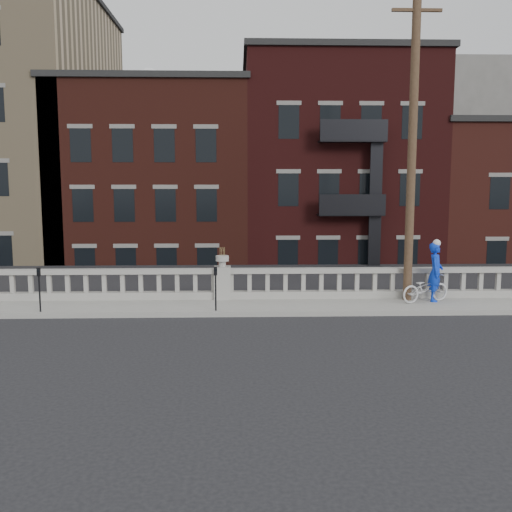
{
  "coord_description": "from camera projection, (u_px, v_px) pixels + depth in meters",
  "views": [
    {
      "loc": [
        0.54,
        -15.02,
        4.06
      ],
      "look_at": [
        1.11,
        3.2,
        1.7
      ],
      "focal_mm": 40.0,
      "sensor_mm": 36.0,
      "label": 1
    }
  ],
  "objects": [
    {
      "name": "ground",
      "position": [
        219.0,
        334.0,
        15.39
      ],
      "size": [
        120.0,
        120.0,
        0.0
      ],
      "primitive_type": "plane",
      "color": "black",
      "rests_on": "ground"
    },
    {
      "name": "sidewalk",
      "position": [
        222.0,
        307.0,
        18.36
      ],
      "size": [
        32.0,
        2.2,
        0.15
      ],
      "primitive_type": "cube",
      "color": "gray",
      "rests_on": "ground"
    },
    {
      "name": "balustrade",
      "position": [
        222.0,
        284.0,
        19.23
      ],
      "size": [
        28.0,
        0.34,
        1.03
      ],
      "color": "gray",
      "rests_on": "sidewalk"
    },
    {
      "name": "planter_pedestal",
      "position": [
        222.0,
        279.0,
        19.2
      ],
      "size": [
        0.55,
        0.55,
        1.76
      ],
      "color": "gray",
      "rests_on": "sidewalk"
    },
    {
      "name": "lower_level",
      "position": [
        238.0,
        204.0,
        37.92
      ],
      "size": [
        80.0,
        44.0,
        20.8
      ],
      "color": "#605E59",
      "rests_on": "ground"
    },
    {
      "name": "utility_pole",
      "position": [
        412.0,
        146.0,
        18.48
      ],
      "size": [
        1.6,
        0.28,
        10.0
      ],
      "color": "#422D1E",
      "rests_on": "sidewalk"
    },
    {
      "name": "parking_meter_b",
      "position": [
        39.0,
        284.0,
        17.23
      ],
      "size": [
        0.1,
        0.09,
        1.36
      ],
      "color": "black",
      "rests_on": "sidewalk"
    },
    {
      "name": "parking_meter_c",
      "position": [
        216.0,
        283.0,
        17.39
      ],
      "size": [
        0.1,
        0.09,
        1.36
      ],
      "color": "black",
      "rests_on": "sidewalk"
    },
    {
      "name": "bicycle",
      "position": [
        425.0,
        288.0,
        18.7
      ],
      "size": [
        1.87,
        1.2,
        0.93
      ],
      "primitive_type": "imported",
      "rotation": [
        0.0,
        0.0,
        1.93
      ],
      "color": "beige",
      "rests_on": "sidewalk"
    },
    {
      "name": "cyclist",
      "position": [
        435.0,
        272.0,
        18.81
      ],
      "size": [
        0.72,
        0.84,
        1.95
      ],
      "primitive_type": "imported",
      "rotation": [
        0.0,
        0.0,
        1.15
      ],
      "color": "#0D34CE",
      "rests_on": "sidewalk"
    }
  ]
}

